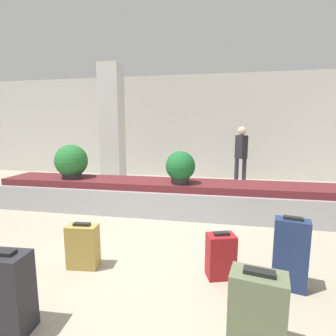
% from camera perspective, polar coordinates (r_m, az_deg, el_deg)
% --- Properties ---
extents(ground_plane, '(18.00, 18.00, 0.00)m').
position_cam_1_polar(ground_plane, '(3.49, -5.81, -18.51)').
color(ground_plane, '#9E937F').
extents(back_wall, '(18.00, 0.06, 3.20)m').
position_cam_1_polar(back_wall, '(8.43, 4.73, 8.88)').
color(back_wall, beige).
rests_on(back_wall, ground_plane).
extents(carousel, '(6.81, 0.96, 0.60)m').
position_cam_1_polar(carousel, '(5.00, 0.00, -6.33)').
color(carousel, '#9E9EA3').
rests_on(carousel, ground_plane).
extents(pillar, '(0.53, 0.53, 3.20)m').
position_cam_1_polar(pillar, '(7.15, -12.02, 8.71)').
color(pillar, silver).
rests_on(pillar, ground_plane).
extents(suitcase_0, '(0.43, 0.30, 0.62)m').
position_cam_1_polar(suitcase_0, '(2.23, 18.80, -27.51)').
color(suitcase_0, '#5B6647').
rests_on(suitcase_0, ground_plane).
extents(suitcase_1, '(0.34, 0.28, 0.51)m').
position_cam_1_polar(suitcase_1, '(3.01, 11.41, -18.20)').
color(suitcase_1, maroon).
rests_on(suitcase_1, ground_plane).
extents(suitcase_2, '(0.39, 0.26, 0.68)m').
position_cam_1_polar(suitcase_2, '(2.58, -31.85, -22.11)').
color(suitcase_2, '#232328').
rests_on(suitcase_2, ground_plane).
extents(suitcase_3, '(0.35, 0.24, 0.75)m').
position_cam_1_polar(suitcase_3, '(2.98, 25.08, -16.60)').
color(suitcase_3, navy).
rests_on(suitcase_3, ground_plane).
extents(suitcase_4, '(0.36, 0.22, 0.53)m').
position_cam_1_polar(suitcase_4, '(3.27, -18.02, -15.88)').
color(suitcase_4, '#A3843D').
rests_on(suitcase_4, ground_plane).
extents(potted_plant_0, '(0.64, 0.64, 0.66)m').
position_cam_1_polar(potted_plant_0, '(5.55, -20.29, 1.27)').
color(potted_plant_0, '#2D2D2D').
rests_on(potted_plant_0, carousel).
extents(potted_plant_1, '(0.53, 0.53, 0.58)m').
position_cam_1_polar(potted_plant_1, '(4.69, 2.72, 0.15)').
color(potted_plant_1, '#2D2D2D').
rests_on(potted_plant_1, carousel).
extents(traveler_0, '(0.32, 0.37, 1.61)m').
position_cam_1_polar(traveler_0, '(7.26, 15.62, 3.47)').
color(traveler_0, '#282833').
rests_on(traveler_0, ground_plane).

